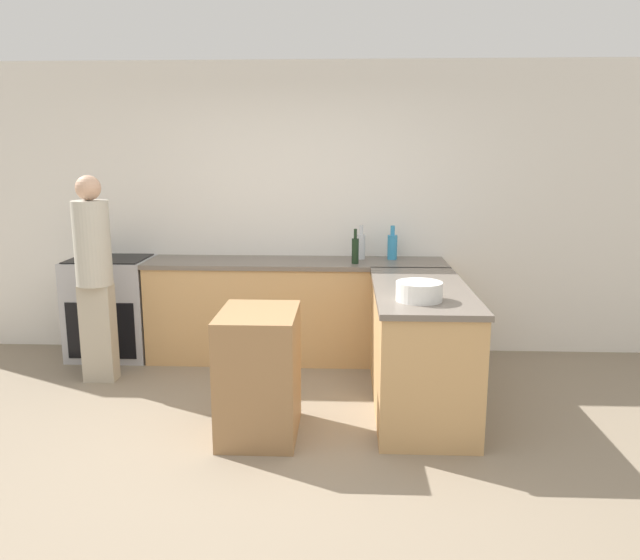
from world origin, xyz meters
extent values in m
plane|color=gray|center=(0.00, 0.00, 0.00)|extent=(14.00, 14.00, 0.00)
cube|color=white|center=(0.00, 2.31, 1.35)|extent=(8.00, 0.06, 2.70)
cube|color=tan|center=(0.00, 1.99, 0.44)|extent=(2.68, 0.58, 0.88)
cube|color=#6B6056|center=(0.00, 1.99, 0.90)|extent=(2.71, 0.61, 0.04)
cube|color=tan|center=(1.01, 0.91, 0.44)|extent=(0.66, 1.58, 0.88)
cube|color=#6B6056|center=(1.01, 0.91, 0.90)|extent=(0.69, 1.61, 0.04)
cube|color=#ADADB2|center=(-1.73, 1.99, 0.46)|extent=(0.74, 0.58, 0.92)
cube|color=black|center=(-1.73, 1.70, 0.32)|extent=(0.62, 0.01, 0.51)
cube|color=black|center=(-1.73, 1.99, 0.93)|extent=(0.68, 0.54, 0.01)
cube|color=#997047|center=(-0.12, 0.39, 0.43)|extent=(0.51, 0.67, 0.86)
cylinder|color=white|center=(0.94, 0.48, 0.98)|extent=(0.31, 0.31, 0.13)
cylinder|color=black|center=(0.53, 1.87, 1.03)|extent=(0.06, 0.06, 0.22)
cylinder|color=black|center=(0.53, 1.87, 1.18)|extent=(0.03, 0.03, 0.09)
cylinder|color=silver|center=(0.59, 2.12, 1.03)|extent=(0.07, 0.07, 0.23)
cylinder|color=silver|center=(0.59, 2.12, 1.19)|extent=(0.03, 0.03, 0.09)
cylinder|color=#338CBF|center=(0.88, 2.11, 1.03)|extent=(0.09, 0.09, 0.22)
cylinder|color=#338CBF|center=(0.88, 2.11, 1.19)|extent=(0.04, 0.04, 0.09)
cube|color=#ADA38E|center=(-1.60, 1.34, 0.41)|extent=(0.26, 0.16, 0.82)
cylinder|color=#B7B2A3|center=(-1.60, 1.34, 1.16)|extent=(0.29, 0.29, 0.69)
sphere|color=tan|center=(-1.60, 1.34, 1.61)|extent=(0.20, 0.20, 0.20)
camera|label=1|loc=(0.47, -3.56, 1.88)|focal=35.00mm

